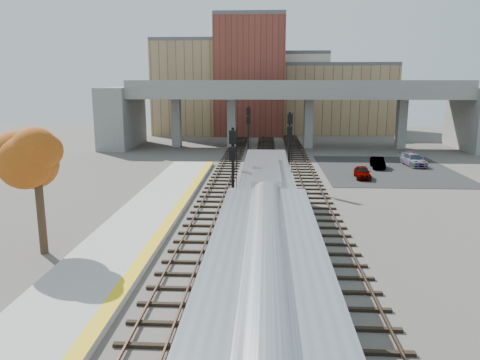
% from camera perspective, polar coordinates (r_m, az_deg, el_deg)
% --- Properties ---
extents(ground, '(160.00, 160.00, 0.00)m').
position_cam_1_polar(ground, '(24.15, 0.68, -10.85)').
color(ground, '#47423D').
rests_on(ground, ground).
extents(platform, '(4.50, 60.00, 0.35)m').
position_cam_1_polar(platform, '(25.42, -16.12, -9.71)').
color(platform, '#9E9E99').
rests_on(platform, ground).
extents(yellow_strip, '(0.70, 60.00, 0.01)m').
position_cam_1_polar(yellow_strip, '(24.81, -11.94, -9.59)').
color(yellow_strip, yellow).
rests_on(yellow_strip, platform).
extents(tracks, '(10.70, 95.00, 0.25)m').
position_cam_1_polar(tracks, '(35.96, 3.05, -3.02)').
color(tracks, black).
rests_on(tracks, ground).
extents(overpass, '(54.00, 12.00, 9.50)m').
position_cam_1_polar(overpass, '(67.45, 6.64, 8.85)').
color(overpass, slate).
rests_on(overpass, ground).
extents(buildings_far, '(43.00, 21.00, 20.60)m').
position_cam_1_polar(buildings_far, '(88.82, 3.45, 10.97)').
color(buildings_far, '#937E55').
rests_on(buildings_far, ground).
extents(parking_lot, '(14.00, 18.00, 0.04)m').
position_cam_1_polar(parking_lot, '(52.74, 17.46, 1.19)').
color(parking_lot, black).
rests_on(parking_lot, ground).
extents(locomotive, '(3.02, 19.05, 4.10)m').
position_cam_1_polar(locomotive, '(28.83, 3.18, -2.28)').
color(locomotive, '#A8AAB2').
rests_on(locomotive, ground).
extents(signal_mast_near, '(0.60, 0.64, 6.56)m').
position_cam_1_polar(signal_mast_near, '(29.47, -0.88, -0.20)').
color(signal_mast_near, '#9E9E99').
rests_on(signal_mast_near, ground).
extents(signal_mast_mid, '(0.60, 0.64, 6.73)m').
position_cam_1_polar(signal_mast_mid, '(41.50, 5.99, 3.46)').
color(signal_mast_mid, '#9E9E99').
rests_on(signal_mast_mid, ground).
extents(signal_mast_far, '(0.60, 0.64, 6.56)m').
position_cam_1_polar(signal_mast_far, '(54.21, 1.00, 5.38)').
color(signal_mast_far, '#9E9E99').
rests_on(signal_mast_far, ground).
extents(tree, '(3.60, 3.60, 7.11)m').
position_cam_1_polar(tree, '(27.19, -23.61, 2.31)').
color(tree, '#382619').
rests_on(tree, ground).
extents(car_a, '(1.57, 3.50, 1.17)m').
position_cam_1_polar(car_a, '(47.26, 14.69, 0.90)').
color(car_a, '#99999E').
rests_on(car_a, parking_lot).
extents(car_b, '(1.56, 3.70, 1.19)m').
position_cam_1_polar(car_b, '(53.28, 16.43, 2.03)').
color(car_b, '#99999E').
rests_on(car_b, parking_lot).
extents(car_c, '(2.29, 4.69, 1.31)m').
position_cam_1_polar(car_c, '(56.08, 20.41, 2.31)').
color(car_c, '#99999E').
rests_on(car_c, parking_lot).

